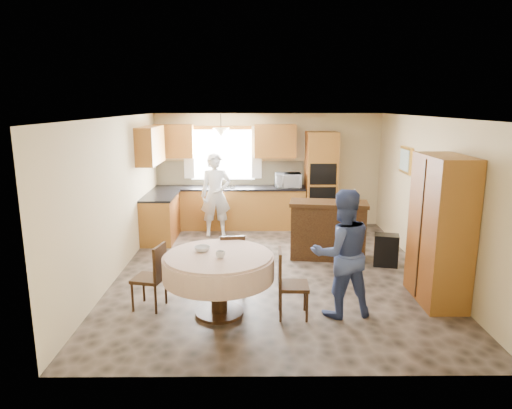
{
  "coord_description": "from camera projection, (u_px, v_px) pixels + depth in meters",
  "views": [
    {
      "loc": [
        -0.34,
        -7.13,
        2.7
      ],
      "look_at": [
        -0.28,
        0.3,
        1.06
      ],
      "focal_mm": 32.0,
      "sensor_mm": 36.0,
      "label": 1
    }
  ],
  "objects": [
    {
      "name": "wall_front",
      "position": [
        288.0,
        259.0,
        4.35
      ],
      "size": [
        5.0,
        0.02,
        2.5
      ],
      "primitive_type": "cube",
      "color": "tan",
      "rests_on": "floor"
    },
    {
      "name": "wall_right",
      "position": [
        430.0,
        196.0,
        7.29
      ],
      "size": [
        0.02,
        6.0,
        2.5
      ],
      "primitive_type": "cube",
      "color": "tan",
      "rests_on": "floor"
    },
    {
      "name": "base_cab_back",
      "position": [
        230.0,
        208.0,
        10.08
      ],
      "size": [
        3.3,
        0.6,
        0.88
      ],
      "primitive_type": "cube",
      "color": "#AF7B2E",
      "rests_on": "floor"
    },
    {
      "name": "person_sink",
      "position": [
        216.0,
        195.0,
        9.42
      ],
      "size": [
        0.67,
        0.49,
        1.72
      ],
      "primitive_type": "imported",
      "rotation": [
        0.0,
        0.0,
        0.13
      ],
      "color": "silver",
      "rests_on": "floor"
    },
    {
      "name": "sideboard",
      "position": [
        328.0,
        232.0,
        8.08
      ],
      "size": [
        1.42,
        0.75,
        0.96
      ],
      "primitive_type": "cube",
      "rotation": [
        0.0,
        0.0,
        -0.15
      ],
      "color": "#3D2710",
      "rests_on": "floor"
    },
    {
      "name": "oven_tower",
      "position": [
        321.0,
        181.0,
        9.95
      ],
      "size": [
        0.66,
        0.62,
        2.12
      ],
      "primitive_type": "cube",
      "color": "#AF7B2E",
      "rests_on": "floor"
    },
    {
      "name": "bowl_table",
      "position": [
        202.0,
        249.0,
        5.94
      ],
      "size": [
        0.27,
        0.27,
        0.06
      ],
      "primitive_type": "imported",
      "rotation": [
        0.0,
        0.0,
        0.42
      ],
      "color": "#B2B2B2",
      "rests_on": "dining_table"
    },
    {
      "name": "curtain_left",
      "position": [
        189.0,
        153.0,
        10.04
      ],
      "size": [
        0.22,
        0.02,
        1.15
      ],
      "primitive_type": "cube",
      "color": "white",
      "rests_on": "wall_back"
    },
    {
      "name": "counter_back",
      "position": [
        229.0,
        188.0,
        9.98
      ],
      "size": [
        3.3,
        0.64,
        0.04
      ],
      "primitive_type": "cube",
      "color": "black",
      "rests_on": "base_cab_back"
    },
    {
      "name": "window",
      "position": [
        223.0,
        155.0,
        10.1
      ],
      "size": [
        1.4,
        0.03,
        1.1
      ],
      "primitive_type": "cube",
      "color": "white",
      "rests_on": "wall_back"
    },
    {
      "name": "floor",
      "position": [
        273.0,
        271.0,
        7.55
      ],
      "size": [
        5.0,
        6.0,
        0.01
      ],
      "primitive_type": "cube",
      "color": "brown",
      "rests_on": "ground"
    },
    {
      "name": "bowl_sideboard",
      "position": [
        315.0,
        204.0,
        7.97
      ],
      "size": [
        0.23,
        0.23,
        0.05
      ],
      "primitive_type": "imported",
      "rotation": [
        0.0,
        0.0,
        0.24
      ],
      "color": "#B2B2B2",
      "rests_on": "sideboard"
    },
    {
      "name": "base_cab_left",
      "position": [
        161.0,
        218.0,
        9.19
      ],
      "size": [
        0.6,
        1.2,
        0.88
      ],
      "primitive_type": "cube",
      "color": "#AF7B2E",
      "rests_on": "floor"
    },
    {
      "name": "wall_cab_side",
      "position": [
        150.0,
        145.0,
        8.87
      ],
      "size": [
        0.33,
        1.2,
        0.72
      ],
      "primitive_type": "cube",
      "color": "#AF742B",
      "rests_on": "wall_left"
    },
    {
      "name": "counter_left",
      "position": [
        160.0,
        196.0,
        9.09
      ],
      "size": [
        0.64,
        1.2,
        0.04
      ],
      "primitive_type": "cube",
      "color": "black",
      "rests_on": "base_cab_left"
    },
    {
      "name": "wall_left",
      "position": [
        117.0,
        197.0,
        7.26
      ],
      "size": [
        0.02,
        6.0,
        2.5
      ],
      "primitive_type": "cube",
      "color": "tan",
      "rests_on": "floor"
    },
    {
      "name": "bottle_sideboard",
      "position": [
        354.0,
        197.0,
        7.95
      ],
      "size": [
        0.14,
        0.14,
        0.29
      ],
      "primitive_type": "imported",
      "rotation": [
        0.0,
        0.0,
        -0.27
      ],
      "color": "silver",
      "rests_on": "sideboard"
    },
    {
      "name": "backsplash",
      "position": [
        230.0,
        173.0,
        10.2
      ],
      "size": [
        3.3,
        0.02,
        0.55
      ],
      "primitive_type": "cube",
      "color": "#C8BA8D",
      "rests_on": "wall_back"
    },
    {
      "name": "curtain_right",
      "position": [
        257.0,
        153.0,
        10.05
      ],
      "size": [
        0.22,
        0.02,
        1.15
      ],
      "primitive_type": "cube",
      "color": "white",
      "rests_on": "wall_back"
    },
    {
      "name": "microwave",
      "position": [
        288.0,
        180.0,
        9.9
      ],
      "size": [
        0.57,
        0.4,
        0.31
      ],
      "primitive_type": "imported",
      "rotation": [
        0.0,
        0.0,
        0.04
      ],
      "color": "silver",
      "rests_on": "counter_back"
    },
    {
      "name": "oven_upper",
      "position": [
        323.0,
        174.0,
        9.6
      ],
      "size": [
        0.56,
        0.01,
        0.45
      ],
      "primitive_type": "cube",
      "color": "black",
      "rests_on": "oven_tower"
    },
    {
      "name": "oven_lower",
      "position": [
        322.0,
        197.0,
        9.71
      ],
      "size": [
        0.56,
        0.01,
        0.45
      ],
      "primitive_type": "cube",
      "color": "black",
      "rests_on": "oven_tower"
    },
    {
      "name": "cupboard",
      "position": [
        440.0,
        230.0,
        6.21
      ],
      "size": [
        0.53,
        1.07,
        2.04
      ],
      "primitive_type": "cube",
      "color": "#AF7B2E",
      "rests_on": "floor"
    },
    {
      "name": "pendant",
      "position": [
        221.0,
        132.0,
        9.52
      ],
      "size": [
        0.36,
        0.36,
        0.18
      ],
      "primitive_type": "cone",
      "rotation": [
        3.14,
        0.0,
        0.0
      ],
      "color": "beige",
      "rests_on": "ceiling"
    },
    {
      "name": "wall_cab_right",
      "position": [
        275.0,
        141.0,
        9.9
      ],
      "size": [
        0.9,
        0.33,
        0.72
      ],
      "primitive_type": "cube",
      "color": "#AF742B",
      "rests_on": "wall_back"
    },
    {
      "name": "framed_picture",
      "position": [
        406.0,
        160.0,
        8.34
      ],
      "size": [
        0.06,
        0.59,
        0.49
      ],
      "color": "gold",
      "rests_on": "wall_right"
    },
    {
      "name": "cup_table",
      "position": [
        220.0,
        255.0,
        5.67
      ],
      "size": [
        0.14,
        0.14,
        0.09
      ],
      "primitive_type": "imported",
      "rotation": [
        0.0,
        0.0,
        -0.22
      ],
      "color": "#B2B2B2",
      "rests_on": "dining_table"
    },
    {
      "name": "wall_cab_left",
      "position": [
        174.0,
        141.0,
        9.89
      ],
      "size": [
        0.85,
        0.33,
        0.72
      ],
      "primitive_type": "cube",
      "color": "#AF742B",
      "rests_on": "wall_back"
    },
    {
      "name": "chair_right",
      "position": [
        288.0,
        280.0,
        5.83
      ],
      "size": [
        0.4,
        0.4,
        0.89
      ],
      "rotation": [
        0.0,
        0.0,
        1.54
      ],
      "color": "#3D2710",
      "rests_on": "floor"
    },
    {
      "name": "wall_back",
      "position": [
        268.0,
        170.0,
        10.2
      ],
      "size": [
        5.0,
        0.02,
        2.5
      ],
      "primitive_type": "cube",
      "color": "tan",
      "rests_on": "floor"
    },
    {
      "name": "ceiling",
      "position": [
        275.0,
        117.0,
        7.01
      ],
      "size": [
        5.0,
        6.0,
        0.01
      ],
      "primitive_type": "cube",
      "color": "white",
      "rests_on": "wall_back"
    },
    {
      "name": "person_dining",
      "position": [
        342.0,
        253.0,
        5.82
      ],
      "size": [
        0.91,
        0.76,
        1.67
      ],
      "primitive_type": "imported",
      "rotation": [
        0.0,
        0.0,
        3.32
      ],
      "color": "#38477A",
      "rests_on": "floor"
    },
    {
      "name": "chair_left",
      "position": [
        153.0,
        273.0,
        6.07
      ],
      "size": [
        0.46,
        0.46,
        0.89
      ],
      "rotation": [
        0.0,
        0.0,
        -1.79
      ],
      "color": "#3D2710",
      "rests_on": "floor"
    },
    {
      "name": "dining_table",
      "position": [
        219.0,
        268.0,
        5.86
      ],
      "size": [
        1.43,
        1.43,
        0.82
      ],
      "color": "#3D2710",
      "rests_on": "floor"
    },
    {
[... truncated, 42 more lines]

